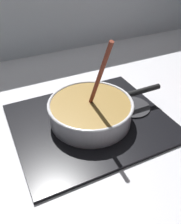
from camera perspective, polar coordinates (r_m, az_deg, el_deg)
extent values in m
cube|color=#B7B7BC|center=(0.81, -5.31, -10.09)|extent=(2.40, 1.60, 0.04)
cube|color=silver|center=(1.36, -19.44, 22.72)|extent=(2.40, 0.02, 0.55)
cube|color=black|center=(0.89, 0.00, -2.29)|extent=(0.56, 0.48, 0.01)
torus|color=#592D0C|center=(0.88, 0.00, -1.79)|extent=(0.18, 0.18, 0.01)
cylinder|color=#262628|center=(0.96, 9.93, 1.19)|extent=(0.14, 0.14, 0.01)
cylinder|color=silver|center=(0.86, 0.00, 0.00)|extent=(0.30, 0.30, 0.08)
cylinder|color=olive|center=(0.86, 0.00, 0.21)|extent=(0.28, 0.28, 0.07)
torus|color=silver|center=(0.84, 0.00, 2.10)|extent=(0.31, 0.31, 0.01)
cylinder|color=black|center=(0.95, 12.42, 5.01)|extent=(0.15, 0.02, 0.02)
cylinder|color=beige|center=(0.92, 0.51, 4.64)|extent=(0.03, 0.03, 0.01)
cylinder|color=#E5CC7A|center=(0.83, 0.32, 1.02)|extent=(0.04, 0.04, 0.01)
cylinder|color=#EDD88C|center=(0.84, -3.71, 1.18)|extent=(0.03, 0.03, 0.01)
cylinder|color=#EDD88C|center=(0.88, -6.06, 2.74)|extent=(0.04, 0.04, 0.01)
cylinder|color=beige|center=(0.89, -2.08, 3.67)|extent=(0.03, 0.03, 0.01)
cylinder|color=#E5CC7A|center=(0.76, 0.61, -3.03)|extent=(0.03, 0.03, 0.01)
cylinder|color=beige|center=(0.90, 6.62, 3.53)|extent=(0.04, 0.04, 0.01)
cylinder|color=maroon|center=(0.75, 2.06, 8.21)|extent=(0.03, 0.12, 0.27)
cube|color=brown|center=(0.86, -0.20, 1.84)|extent=(0.03, 0.05, 0.01)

